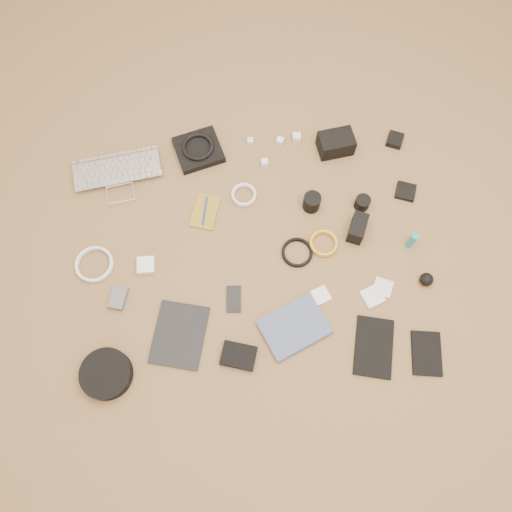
{
  "coord_description": "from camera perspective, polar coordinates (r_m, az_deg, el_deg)",
  "views": [
    {
      "loc": [
        -0.08,
        -0.72,
        1.87
      ],
      "look_at": [
        -0.01,
        -0.02,
        0.02
      ],
      "focal_mm": 35.0,
      "sensor_mm": 36.0,
      "label": 1
    }
  ],
  "objects": [
    {
      "name": "filter_case_right",
      "position": [
        2.01,
        14.29,
        -3.51
      ],
      "size": [
        0.09,
        0.09,
        0.01
      ],
      "primitive_type": "cube",
      "rotation": [
        0.0,
        0.0,
        -0.43
      ],
      "color": "silver",
      "rests_on": "ground"
    },
    {
      "name": "air_blower",
      "position": [
        2.05,
        18.9,
        -2.55
      ],
      "size": [
        0.07,
        0.07,
        0.05
      ],
      "primitive_type": "sphere",
      "rotation": [
        0.0,
        0.0,
        -0.26
      ],
      "color": "black",
      "rests_on": "ground"
    },
    {
      "name": "headphone_case",
      "position": [
        1.94,
        -16.73,
        -12.78
      ],
      "size": [
        0.21,
        0.21,
        0.05
      ],
      "primitive_type": "cylinder",
      "rotation": [
        0.0,
        0.0,
        0.13
      ],
      "color": "black",
      "rests_on": "ground"
    },
    {
      "name": "lens_pouch",
      "position": [
        2.31,
        15.6,
        12.66
      ],
      "size": [
        0.09,
        0.09,
        0.03
      ],
      "primitive_type": "cube",
      "rotation": [
        0.0,
        0.0,
        -0.43
      ],
      "color": "black",
      "rests_on": "ground"
    },
    {
      "name": "lens_cleaner",
      "position": [
        2.07,
        17.38,
        1.7
      ],
      "size": [
        0.03,
        0.03,
        0.09
      ],
      "primitive_type": "cylinder",
      "rotation": [
        0.0,
        0.0,
        0.22
      ],
      "color": "teal",
      "rests_on": "ground"
    },
    {
      "name": "dslr_camera",
      "position": [
        2.22,
        9.1,
        12.59
      ],
      "size": [
        0.16,
        0.12,
        0.08
      ],
      "primitive_type": "cube",
      "rotation": [
        0.0,
        0.0,
        0.13
      ],
      "color": "black",
      "rests_on": "ground"
    },
    {
      "name": "pen_blue",
      "position": [
        2.07,
        -5.87,
        5.17
      ],
      "size": [
        0.03,
        0.13,
        0.01
      ],
      "primitive_type": "cylinder",
      "rotation": [
        1.57,
        0.0,
        -0.2
      ],
      "color": "#13329B",
      "rests_on": "notebook_olive"
    },
    {
      "name": "headphone_pouch",
      "position": [
        2.22,
        -6.59,
        11.95
      ],
      "size": [
        0.23,
        0.22,
        0.03
      ],
      "primitive_type": "cube",
      "rotation": [
        0.0,
        0.0,
        0.26
      ],
      "color": "black",
      "rests_on": "ground"
    },
    {
      "name": "paperback",
      "position": [
        1.9,
        5.75,
        -10.39
      ],
      "size": [
        0.29,
        0.26,
        0.02
      ],
      "primitive_type": "imported",
      "rotation": [
        0.0,
        0.0,
        1.97
      ],
      "color": "#425070",
      "rests_on": "ground"
    },
    {
      "name": "battery_charger",
      "position": [
        2.0,
        -15.47,
        -4.63
      ],
      "size": [
        0.08,
        0.1,
        0.03
      ],
      "primitive_type": "cube",
      "rotation": [
        0.0,
        0.0,
        -0.28
      ],
      "color": "#515156",
      "rests_on": "ground"
    },
    {
      "name": "notebook_black_a",
      "position": [
        1.94,
        13.3,
        -10.08
      ],
      "size": [
        0.19,
        0.25,
        0.02
      ],
      "primitive_type": "cube",
      "rotation": [
        0.0,
        0.0,
        -0.25
      ],
      "color": "black",
      "rests_on": "ground"
    },
    {
      "name": "lens_a",
      "position": [
        2.06,
        6.39,
        6.14
      ],
      "size": [
        0.08,
        0.08,
        0.08
      ],
      "primitive_type": "cylinder",
      "rotation": [
        0.0,
        0.0,
        -0.09
      ],
      "color": "black",
      "rests_on": "ground"
    },
    {
      "name": "filter_case_left",
      "position": [
        1.96,
        7.43,
        -4.49
      ],
      "size": [
        0.08,
        0.08,
        0.01
      ],
      "primitive_type": "cube",
      "rotation": [
        0.0,
        0.0,
        0.34
      ],
      "color": "silver",
      "rests_on": "ground"
    },
    {
      "name": "notebook_black_b",
      "position": [
        1.99,
        18.9,
        -10.48
      ],
      "size": [
        0.13,
        0.18,
        0.01
      ],
      "primitive_type": "cube",
      "rotation": [
        0.0,
        0.0,
        -0.16
      ],
      "color": "black",
      "rests_on": "ground"
    },
    {
      "name": "cable_black",
      "position": [
        2.0,
        4.71,
        0.35
      ],
      "size": [
        0.13,
        0.13,
        0.01
      ],
      "primitive_type": "torus",
      "rotation": [
        0.0,
        0.0,
        0.01
      ],
      "color": "black",
      "rests_on": "ground"
    },
    {
      "name": "headphones",
      "position": [
        2.19,
        -6.67,
        12.31
      ],
      "size": [
        0.17,
        0.17,
        0.02
      ],
      "primitive_type": "torus",
      "rotation": [
        0.0,
        0.0,
        0.26
      ],
      "color": "black",
      "rests_on": "headphone_pouch"
    },
    {
      "name": "drive_case",
      "position": [
        1.88,
        -1.99,
        -11.32
      ],
      "size": [
        0.15,
        0.12,
        0.03
      ],
      "primitive_type": "cube",
      "rotation": [
        0.0,
        0.0,
        -0.3
      ],
      "color": "black",
      "rests_on": "ground"
    },
    {
      "name": "charger_c",
      "position": [
        2.24,
        4.66,
        13.37
      ],
      "size": [
        0.04,
        0.04,
        0.03
      ],
      "primitive_type": "cube",
      "rotation": [
        0.0,
        0.0,
        -0.06
      ],
      "color": "silver",
      "rests_on": "ground"
    },
    {
      "name": "tablet",
      "position": [
        1.92,
        -8.74,
        -8.89
      ],
      "size": [
        0.25,
        0.28,
        0.01
      ],
      "primitive_type": "cube",
      "rotation": [
        0.0,
        0.0,
        -0.26
      ],
      "color": "black",
      "rests_on": "ground"
    },
    {
      "name": "cable_white_a",
      "position": [
        2.1,
        -1.4,
        6.93
      ],
      "size": [
        0.12,
        0.12,
        0.01
      ],
      "primitive_type": "torus",
      "rotation": [
        0.0,
        0.0,
        -0.15
      ],
      "color": "silver",
      "rests_on": "ground"
    },
    {
      "name": "flash",
      "position": [
        2.04,
        11.52,
        3.15
      ],
      "size": [
        0.1,
        0.12,
        0.08
      ],
      "primitive_type": "cube",
      "rotation": [
        0.0,
        0.0,
        -0.42
      ],
      "color": "black",
      "rests_on": "ground"
    },
    {
      "name": "cable_white_b",
      "position": [
        2.08,
        -17.95,
        -0.96
      ],
      "size": [
        0.19,
        0.19,
        0.01
      ],
      "primitive_type": "torus",
      "rotation": [
        0.0,
        0.0,
        0.36
      ],
      "color": "silver",
      "rests_on": "ground"
    },
    {
      "name": "charger_a",
      "position": [
        2.23,
        -0.66,
        12.99
      ],
      "size": [
        0.03,
        0.03,
        0.02
      ],
      "primitive_type": "cube",
      "rotation": [
        0.0,
        0.0,
        -0.2
      ],
      "color": "silver",
      "rests_on": "ground"
    },
    {
      "name": "card_reader",
      "position": [
        2.2,
        16.72,
        7.08
      ],
      "size": [
        0.1,
        0.1,
        0.02
      ],
      "primitive_type": "cube",
      "rotation": [
        0.0,
        0.0,
        -0.37
      ],
      "color": "black",
      "rests_on": "ground"
    },
    {
      "name": "phone",
      "position": [
        1.94,
        -2.56,
        -4.93
      ],
      "size": [
        0.07,
        0.11,
        0.01
      ],
      "primitive_type": "cube",
      "rotation": [
        0.0,
        0.0,
        -0.09
      ],
      "color": "black",
      "rests_on": "ground"
    },
    {
      "name": "filter_case_mid",
      "position": [
        1.99,
        13.18,
        -4.51
      ],
      "size": [
        0.1,
        0.1,
        0.01
      ],
      "primitive_type": "cube",
      "rotation": [
        0.0,
        0.0,
        0.36
      ],
      "color": "silver",
      "rests_on": "ground"
    },
    {
      "name": "charger_d",
      "position": [
        2.17,
        0.99,
        10.62
      ],
      "size": [
        0.03,
        0.03,
        0.03
      ],
      "primitive_type": "cube",
      "rotation": [
        0.0,
        0.0,
        -0.03
      ],
      "color": "silver",
      "rests_on": "ground"
    },
    {
      "name": "cable_yellow",
      "position": [
        2.03,
        7.71,
        1.38
      ],
      "size": [
        0.15,
        0.15,
        0.01
      ],
      "primitive_type": "torus",
      "rotation": [
        0.0,
        0.0,
        -0.33
      ],
      "color": "gold",
      "rests_on": "ground"
    },
    {
      "name": "laptop",
      "position": [
        2.2,
        -15.37,
        8.3
      ],
      "size": [
        0.4,
        0.3,
        0.03
      ],
      "primitive_type": "imported",
      "rotation": [
        0.0,
        0.0,
        0.13
      ],
      "color": "silver",
      "rests_on": "ground"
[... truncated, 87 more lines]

